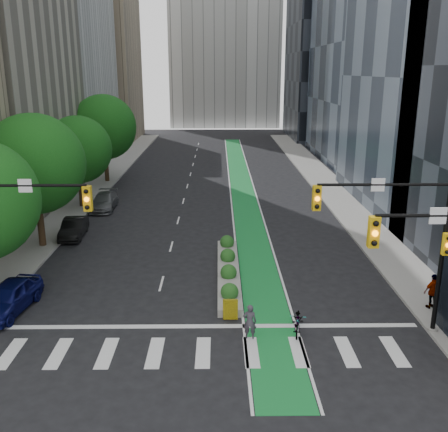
{
  "coord_description": "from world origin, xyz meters",
  "views": [
    {
      "loc": [
        0.67,
        -19.32,
        11.3
      ],
      "look_at": [
        0.98,
        8.97,
        3.0
      ],
      "focal_mm": 40.0,
      "sensor_mm": 36.0,
      "label": 1
    }
  ],
  "objects_px": {
    "parked_car_left_near": "(9,297)",
    "parked_car_left_mid": "(74,228)",
    "bicycle": "(298,321)",
    "cyclist": "(250,322)",
    "median_planter": "(228,270)",
    "parked_car_left_far": "(104,201)",
    "pedestrian_far": "(433,291)"
  },
  "relations": [
    {
      "from": "bicycle",
      "to": "cyclist",
      "type": "bearing_deg",
      "value": -154.64
    },
    {
      "from": "bicycle",
      "to": "parked_car_left_mid",
      "type": "distance_m",
      "value": 19.15
    },
    {
      "from": "bicycle",
      "to": "median_planter",
      "type": "bearing_deg",
      "value": 126.22
    },
    {
      "from": "bicycle",
      "to": "parked_car_left_far",
      "type": "distance_m",
      "value": 24.52
    },
    {
      "from": "median_planter",
      "to": "bicycle",
      "type": "distance_m",
      "value": 7.02
    },
    {
      "from": "parked_car_left_mid",
      "to": "pedestrian_far",
      "type": "height_order",
      "value": "pedestrian_far"
    },
    {
      "from": "cyclist",
      "to": "parked_car_left_near",
      "type": "distance_m",
      "value": 11.81
    },
    {
      "from": "pedestrian_far",
      "to": "cyclist",
      "type": "bearing_deg",
      "value": -0.36
    },
    {
      "from": "parked_car_left_near",
      "to": "parked_car_left_mid",
      "type": "bearing_deg",
      "value": 97.6
    },
    {
      "from": "parked_car_left_mid",
      "to": "cyclist",
      "type": "bearing_deg",
      "value": -54.15
    },
    {
      "from": "cyclist",
      "to": "parked_car_left_far",
      "type": "height_order",
      "value": "cyclist"
    },
    {
      "from": "bicycle",
      "to": "parked_car_left_far",
      "type": "height_order",
      "value": "parked_car_left_far"
    },
    {
      "from": "bicycle",
      "to": "pedestrian_far",
      "type": "relative_size",
      "value": 1.13
    },
    {
      "from": "pedestrian_far",
      "to": "bicycle",
      "type": "bearing_deg",
      "value": 0.02
    },
    {
      "from": "cyclist",
      "to": "parked_car_left_mid",
      "type": "relative_size",
      "value": 0.4
    },
    {
      "from": "median_planter",
      "to": "parked_car_left_far",
      "type": "bearing_deg",
      "value": 125.4
    },
    {
      "from": "parked_car_left_near",
      "to": "parked_car_left_mid",
      "type": "xyz_separation_m",
      "value": [
        0.0,
        11.26,
        -0.09
      ]
    },
    {
      "from": "parked_car_left_far",
      "to": "pedestrian_far",
      "type": "distance_m",
      "value": 27.4
    },
    {
      "from": "bicycle",
      "to": "cyclist",
      "type": "xyz_separation_m",
      "value": [
        -2.2,
        -0.57,
        0.28
      ]
    },
    {
      "from": "parked_car_left_far",
      "to": "pedestrian_far",
      "type": "relative_size",
      "value": 2.64
    },
    {
      "from": "cyclist",
      "to": "median_planter",
      "type": "bearing_deg",
      "value": -77.96
    },
    {
      "from": "bicycle",
      "to": "cyclist",
      "type": "relative_size",
      "value": 1.23
    },
    {
      "from": "cyclist",
      "to": "parked_car_left_near",
      "type": "relative_size",
      "value": 0.37
    },
    {
      "from": "bicycle",
      "to": "parked_car_left_near",
      "type": "relative_size",
      "value": 0.45
    },
    {
      "from": "bicycle",
      "to": "cyclist",
      "type": "distance_m",
      "value": 2.29
    },
    {
      "from": "parked_car_left_mid",
      "to": "parked_car_left_far",
      "type": "bearing_deg",
      "value": 82.26
    },
    {
      "from": "median_planter",
      "to": "cyclist",
      "type": "bearing_deg",
      "value": -83.4
    },
    {
      "from": "pedestrian_far",
      "to": "parked_car_left_near",
      "type": "bearing_deg",
      "value": -16.41
    },
    {
      "from": "median_planter",
      "to": "cyclist",
      "type": "relative_size",
      "value": 6.34
    },
    {
      "from": "bicycle",
      "to": "parked_car_left_near",
      "type": "xyz_separation_m",
      "value": [
        -13.7,
        2.11,
        0.23
      ]
    },
    {
      "from": "cyclist",
      "to": "pedestrian_far",
      "type": "bearing_deg",
      "value": -158.92
    },
    {
      "from": "cyclist",
      "to": "bicycle",
      "type": "bearing_deg",
      "value": -160.13
    }
  ]
}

